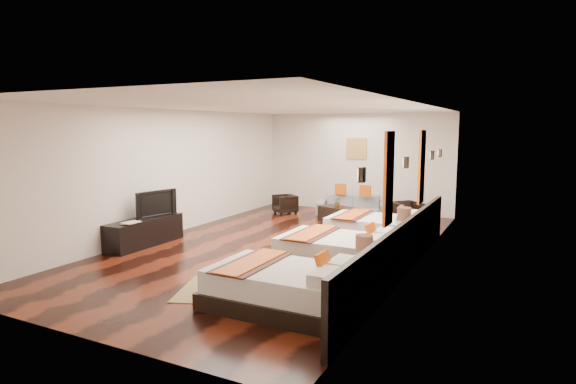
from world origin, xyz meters
The scene contains 30 objects.
floor centered at (0.00, 0.00, 0.00)m, with size 5.50×9.50×0.01m, color black.
ceiling centered at (0.00, 0.00, 2.80)m, with size 5.50×9.50×0.01m, color white.
back_wall centered at (0.00, 4.75, 1.40)m, with size 5.50×0.01×2.80m, color silver.
left_wall centered at (-2.75, 0.00, 1.40)m, with size 0.01×9.50×2.80m, color silver.
right_wall centered at (2.75, 0.00, 1.40)m, with size 0.01×9.50×2.80m, color silver.
headboard_panel centered at (2.71, -0.80, 0.45)m, with size 0.08×6.60×0.90m, color black.
bed_near centered at (1.70, -2.85, 0.28)m, with size 2.16×1.36×0.82m.
bed_mid centered at (1.70, -0.82, 0.28)m, with size 2.18×1.37×0.83m.
bed_far centered at (1.70, 1.31, 0.28)m, with size 2.11×1.33×0.80m.
nightstand_a centered at (2.44, -2.03, 0.32)m, with size 0.46×0.46×0.91m.
nightstand_b centered at (2.44, 0.31, 0.33)m, with size 0.48×0.48×0.94m.
jute_mat_near centered at (0.26, -2.77, 0.01)m, with size 0.75×1.20×0.01m, color #957B4B.
jute_mat_mid centered at (0.40, -1.02, 0.01)m, with size 0.75×1.20×0.01m, color #957B4B.
jute_mat_far centered at (0.27, 1.64, 0.01)m, with size 0.75×1.20×0.01m, color #957B4B.
tv_console centered at (-2.50, -1.14, 0.28)m, with size 0.50×1.80×0.55m, color black.
tv centered at (-2.45, -0.90, 0.83)m, with size 0.98×0.13×0.56m, color black.
book centered at (-2.50, -1.63, 0.57)m, with size 0.25×0.34×0.03m, color black.
figurine centered at (-2.50, -0.44, 0.72)m, with size 0.32×0.32×0.34m, color brown.
sofa centered at (0.19, 3.92, 0.28)m, with size 1.93×0.75×0.56m, color slate.
armchair_left centered at (-1.61, 3.38, 0.27)m, with size 0.57×0.59×0.53m, color black.
armchair_right centered at (1.84, 3.23, 0.30)m, with size 0.64×0.66×0.60m, color black.
coffee_table centered at (0.19, 2.87, 0.20)m, with size 1.00×0.50×0.40m, color black.
table_plant centered at (0.14, 2.92, 0.52)m, with size 0.21×0.19×0.24m, color #315F1F.
orange_panel_a centered at (2.73, -1.90, 1.70)m, with size 0.04×0.40×1.30m, color #D86014.
orange_panel_b centered at (2.73, 0.30, 1.70)m, with size 0.04×0.40×1.30m, color #D86014.
sconce_near centered at (2.70, -3.00, 1.85)m, with size 0.07×0.12×0.18m.
sconce_mid centered at (2.70, -0.80, 1.85)m, with size 0.07×0.12×0.18m.
sconce_far centered at (2.70, 1.40, 1.85)m, with size 0.07×0.12×0.18m.
sconce_lounge centered at (2.70, 2.30, 1.85)m, with size 0.07×0.12×0.18m.
gold_artwork centered at (0.00, 4.73, 1.80)m, with size 0.60×0.04×0.60m, color #AD873F.
Camera 1 is at (4.44, -8.30, 2.40)m, focal length 29.67 mm.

